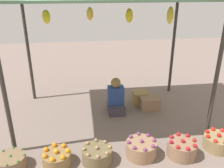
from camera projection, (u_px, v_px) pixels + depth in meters
The scene contains 11 objects.
ground_plane at pixel (109, 114), 5.19m from camera, with size 14.00×14.00×0.00m, color slate.
market_stall_structure at pixel (108, 6), 4.32m from camera, with size 3.71×2.31×2.41m.
vendor_person at pixel (116, 99), 5.20m from camera, with size 0.36×0.44×0.78m.
basket_green_chilies at pixel (11, 162), 3.66m from camera, with size 0.44×0.44×0.24m.
basket_oranges at pixel (57, 158), 3.73m from camera, with size 0.45×0.45×0.28m.
basket_potatoes at pixel (97, 155), 3.79m from camera, with size 0.47×0.47×0.29m.
basket_purple_onions at pixel (141, 149), 3.92m from camera, with size 0.50×0.50×0.31m.
basket_red_apples at pixel (182, 148), 3.91m from camera, with size 0.47×0.47×0.32m.
basket_red_tomatoes at pixel (218, 142), 4.09m from camera, with size 0.47×0.47×0.30m.
wooden_crate_near_vendor at pixel (149, 103), 5.40m from camera, with size 0.41×0.34×0.27m, color #8C6D50.
wooden_crate_stacked_rear at pixel (140, 98), 5.61m from camera, with size 0.33×0.31×0.29m, color #9A7F48.
Camera 1 is at (-0.51, -4.50, 2.63)m, focal length 38.62 mm.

